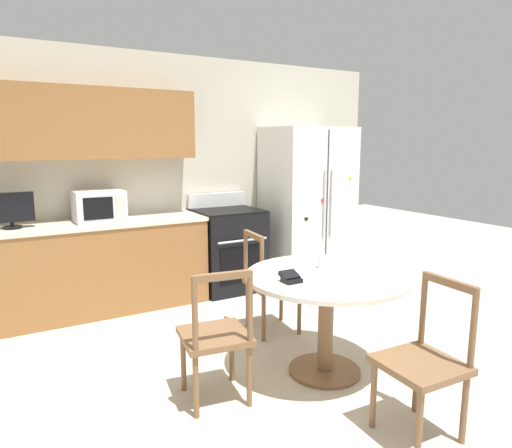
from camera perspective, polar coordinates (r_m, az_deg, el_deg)
ground_plane at (r=3.35m, az=8.13°, el=-19.56°), size 14.00×14.00×0.00m
back_wall at (r=5.10m, az=-12.61°, el=7.55°), size 5.20×0.44×2.60m
kitchen_counter at (r=4.78m, az=-20.01°, el=-5.11°), size 2.27×0.64×0.90m
refrigerator at (r=5.60m, az=6.37°, el=2.48°), size 0.96×0.80×1.84m
oven_range at (r=5.20m, az=-3.50°, el=-3.11°), size 0.71×0.68×1.08m
microwave at (r=4.71m, az=-19.06°, el=2.18°), size 0.46×0.40×0.30m
countertop_tv at (r=4.59m, az=-28.31°, el=1.64°), size 0.38×0.16×0.32m
dining_table at (r=3.31m, az=8.81°, el=-8.70°), size 1.15×1.15×0.74m
dining_chair_left at (r=3.00m, az=-5.02°, el=-13.88°), size 0.48×0.48×0.90m
dining_chair_near at (r=2.84m, az=20.26°, el=-15.96°), size 0.44×0.44×0.90m
dining_chair_far at (r=4.04m, az=1.77°, el=-7.47°), size 0.46×0.46×0.90m
candle_glass at (r=3.41m, az=8.49°, el=-4.84°), size 0.10×0.10×0.08m
wallet at (r=3.05m, az=4.34°, el=-6.73°), size 0.12×0.13×0.07m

